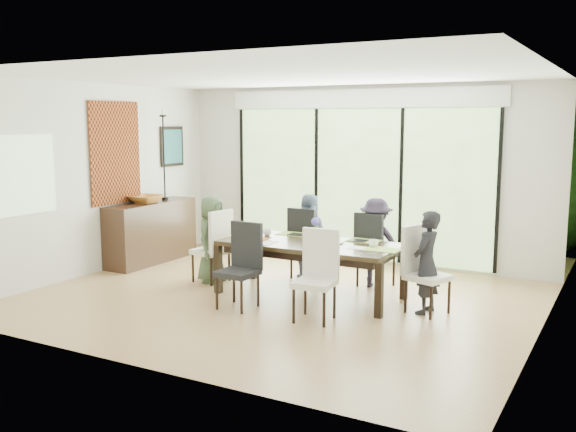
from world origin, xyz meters
The scene contains 62 objects.
floor centered at (0.00, 0.00, -0.01)m, with size 6.00×5.00×0.01m, color olive.
ceiling centered at (0.00, 0.00, 2.71)m, with size 6.00×5.00×0.01m, color white.
wall_back centered at (0.00, 2.51, 1.35)m, with size 6.00×0.02×2.70m, color beige.
wall_front centered at (0.00, -2.51, 1.35)m, with size 6.00×0.02×2.70m, color white.
wall_left centered at (-3.01, 0.00, 1.35)m, with size 0.02×5.00×2.70m, color silver.
wall_right centered at (3.01, 0.00, 1.35)m, with size 0.02×5.00×2.70m, color beige.
glass_doors centered at (0.00, 2.47, 1.20)m, with size 4.20×0.02×2.30m, color #598C3F.
blinds_header centered at (0.00, 2.46, 2.50)m, with size 4.40×0.06×0.28m, color white.
mullion_a centered at (-2.10, 2.46, 1.20)m, with size 0.05×0.04×2.30m, color black.
mullion_b centered at (-0.70, 2.46, 1.20)m, with size 0.05×0.04×2.30m, color black.
mullion_c centered at (0.70, 2.46, 1.20)m, with size 0.05×0.04×2.30m, color black.
mullion_d centered at (2.10, 2.46, 1.20)m, with size 0.05×0.04×2.30m, color black.
side_window centered at (-2.97, -1.20, 1.50)m, with size 0.02×0.90×1.00m, color #8CAD7F.
deck centered at (0.00, 3.40, -0.05)m, with size 6.00×1.80×0.10m, color brown.
rail_top centered at (0.00, 4.20, 0.55)m, with size 6.00×0.08×0.06m, color brown.
foliage_left centered at (-1.80, 5.20, 1.44)m, with size 3.20×3.20×3.20m, color #14380F.
foliage_mid centered at (0.40, 5.80, 1.80)m, with size 4.00×4.00×4.00m, color #14380F.
foliage_right centered at (2.20, 5.00, 1.26)m, with size 2.80×2.80×2.80m, color #14380F.
foliage_far centered at (-0.60, 6.50, 1.62)m, with size 3.60×3.60×3.60m, color #14380F.
table_top centered at (0.27, 0.32, 0.66)m, with size 2.19×1.00×0.05m, color black.
table_apron centered at (0.27, 0.32, 0.57)m, with size 2.00×0.82×0.09m, color black.
table_leg_fl centered at (-0.81, -0.11, 0.31)m, with size 0.08×0.08×0.63m, color black.
table_leg_fr centered at (1.35, -0.11, 0.31)m, with size 0.08×0.08×0.63m, color black.
table_leg_bl centered at (-0.81, 0.75, 0.31)m, with size 0.08×0.08×0.63m, color black.
table_leg_br centered at (1.35, 0.75, 0.31)m, with size 0.08×0.08×0.63m, color black.
chair_left_end centered at (-1.23, 0.32, 0.50)m, with size 0.42×0.42×1.00m, color white, non-canonical shape.
chair_right_end centered at (1.77, 0.32, 0.50)m, with size 0.42×0.42×1.00m, color white, non-canonical shape.
chair_far_left centered at (-0.18, 1.17, 0.50)m, with size 0.42×0.42×1.00m, color black, non-canonical shape.
chair_far_right centered at (0.82, 1.17, 0.50)m, with size 0.42×0.42×1.00m, color black, non-canonical shape.
chair_near_left centered at (-0.23, -0.55, 0.50)m, with size 0.42×0.42×1.00m, color black, non-canonical shape.
chair_near_right centered at (0.77, -0.55, 0.50)m, with size 0.42×0.42×1.00m, color silver, non-canonical shape.
person_left_end centered at (-1.21, 0.32, 0.59)m, with size 0.55×0.34×1.18m, color #405237.
person_right_end centered at (1.75, 0.32, 0.59)m, with size 0.55×0.34×1.18m, color black.
person_far_left centered at (-0.18, 1.15, 0.59)m, with size 0.55×0.34×1.18m, color #6F82A0.
person_far_right centered at (0.82, 1.15, 0.59)m, with size 0.55×0.34×1.18m, color #251E2D.
placemat_left centered at (-0.68, 0.32, 0.69)m, with size 0.40×0.29×0.01m, color #9EC044.
placemat_right centered at (1.22, 0.32, 0.69)m, with size 0.40×0.29×0.01m, color #8DBB43.
placemat_far_l centered at (-0.18, 0.72, 0.69)m, with size 0.40×0.29×0.01m, color #8FB641.
placemat_far_r centered at (0.82, 0.72, 0.69)m, with size 0.40×0.29×0.01m, color olive.
placemat_paper centered at (-0.28, 0.02, 0.69)m, with size 0.40×0.29×0.01m, color white.
tablet_far_l centered at (-0.08, 0.67, 0.69)m, with size 0.24×0.16×0.01m, color black.
tablet_far_r centered at (0.77, 0.67, 0.69)m, with size 0.22×0.15×0.01m, color black.
papers centered at (0.97, 0.27, 0.69)m, with size 0.27×0.20×0.00m, color white.
platter_base centered at (-0.28, 0.02, 0.70)m, with size 0.24×0.24×0.02m, color white.
platter_snacks centered at (-0.28, 0.02, 0.72)m, with size 0.18×0.18×0.01m, color #BF4A16.
vase centered at (0.32, 0.37, 0.74)m, with size 0.07×0.07×0.11m, color silver.
hyacinth_stems centered at (0.32, 0.37, 0.85)m, with size 0.04×0.04×0.15m, color #337226.
hyacinth_blooms centered at (0.32, 0.37, 0.94)m, with size 0.10×0.10×0.10m, color #5E51CC.
laptop centered at (-0.58, 0.22, 0.70)m, with size 0.30×0.19×0.02m, color silver.
cup_a centered at (-0.43, 0.47, 0.73)m, with size 0.11×0.11×0.09m, color white.
cup_b centered at (0.42, 0.22, 0.73)m, with size 0.09×0.09×0.08m, color white.
cup_c centered at (1.07, 0.42, 0.73)m, with size 0.11×0.11×0.09m, color white.
book centered at (0.52, 0.37, 0.69)m, with size 0.15×0.20×0.02m, color white.
sideboard centered at (-2.76, 0.89, 0.46)m, with size 0.46×1.65×0.93m, color black.
bowl centered at (-2.76, 0.79, 0.99)m, with size 0.49×0.49×0.12m, color #9C5F22.
candlestick_base centered at (-2.76, 1.24, 0.95)m, with size 0.10×0.10×0.04m, color black.
candlestick_shaft centered at (-2.76, 1.24, 1.60)m, with size 0.02×0.02×1.29m, color black.
candlestick_pan centered at (-2.76, 1.24, 2.24)m, with size 0.10×0.10×0.03m, color black.
candle centered at (-2.76, 1.24, 2.30)m, with size 0.04×0.04×0.10m, color silver.
tapestry centered at (-2.97, 0.40, 1.70)m, with size 0.02×1.00×1.50m, color #963B15.
art_frame centered at (-2.97, 1.70, 1.75)m, with size 0.03×0.55×0.65m, color black.
art_canvas centered at (-2.95, 1.70, 1.75)m, with size 0.01×0.45×0.55m, color #194D52.
Camera 1 is at (3.78, -6.64, 2.18)m, focal length 40.00 mm.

